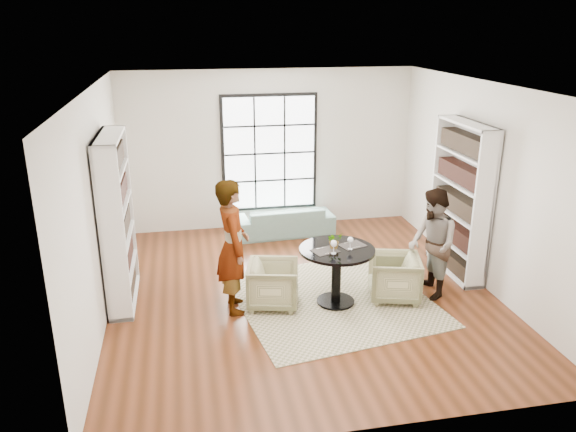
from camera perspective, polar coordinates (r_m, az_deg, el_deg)
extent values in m
plane|color=brown|center=(8.40, 1.45, -7.78)|extent=(6.00, 6.00, 0.00)
plane|color=silver|center=(10.69, -1.92, 6.72)|extent=(5.50, 0.00, 5.50)
plane|color=silver|center=(7.75, -18.75, 0.81)|extent=(0.00, 6.00, 6.00)
plane|color=silver|center=(8.82, 19.30, 2.93)|extent=(0.00, 6.00, 6.00)
plane|color=silver|center=(5.15, 8.76, -7.70)|extent=(5.50, 0.00, 5.50)
plane|color=white|center=(7.53, 1.64, 13.02)|extent=(6.00, 6.00, 0.00)
cube|color=black|center=(10.68, -1.90, 6.43)|extent=(1.82, 0.06, 2.22)
cube|color=white|center=(10.64, -1.87, 6.38)|extent=(1.70, 0.02, 2.10)
cube|color=#BFAD8F|center=(8.21, 4.55, -8.47)|extent=(3.03, 3.03, 0.01)
cylinder|color=black|center=(8.13, 4.84, -8.64)|extent=(0.54, 0.54, 0.04)
cylinder|color=black|center=(7.96, 4.92, -6.17)|extent=(0.13, 0.13, 0.76)
cylinder|color=black|center=(7.79, 5.01, -3.46)|extent=(1.05, 1.05, 0.04)
imported|color=slate|center=(10.54, -0.37, -0.45)|extent=(1.86, 0.82, 0.53)
imported|color=tan|center=(7.92, -1.50, -6.95)|extent=(0.84, 0.82, 0.64)
imported|color=tan|center=(8.24, 10.71, -6.15)|extent=(0.87, 0.86, 0.65)
imported|color=gray|center=(7.60, -5.63, -3.10)|extent=(0.47, 0.70, 1.87)
imported|color=gray|center=(8.27, 14.47, -2.78)|extent=(0.63, 0.79, 1.60)
cube|color=black|center=(7.69, 3.79, -3.55)|extent=(0.41, 0.36, 0.01)
cube|color=black|center=(7.91, 6.54, -2.96)|extent=(0.41, 0.36, 0.01)
cylinder|color=silver|center=(7.62, 4.65, -3.79)|extent=(0.07, 0.07, 0.01)
cylinder|color=silver|center=(7.60, 4.66, -3.41)|extent=(0.01, 0.01, 0.11)
sphere|color=maroon|center=(7.56, 4.68, -2.81)|extent=(0.08, 0.08, 0.08)
ellipsoid|color=white|center=(7.56, 4.68, -2.81)|extent=(0.09, 0.09, 0.10)
cylinder|color=silver|center=(7.78, 6.33, -3.35)|extent=(0.07, 0.07, 0.01)
cylinder|color=silver|center=(7.76, 6.34, -3.00)|extent=(0.01, 0.01, 0.10)
sphere|color=maroon|center=(7.73, 6.36, -2.45)|extent=(0.08, 0.08, 0.08)
ellipsoid|color=white|center=(7.73, 6.36, -2.45)|extent=(0.08, 0.08, 0.09)
imported|color=gray|center=(7.75, 4.74, -2.49)|extent=(0.25, 0.23, 0.23)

